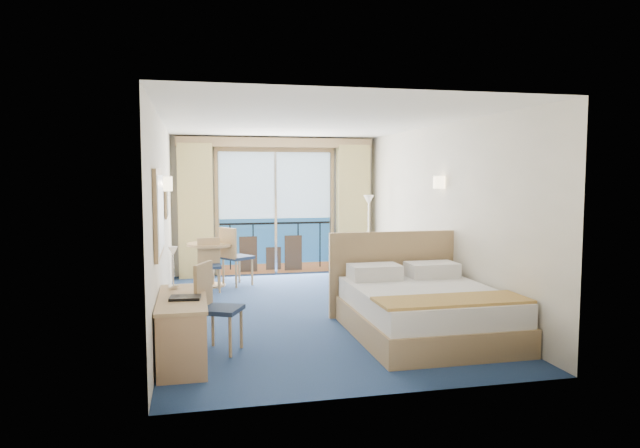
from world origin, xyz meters
The scene contains 22 objects.
floor centered at (0.00, 0.00, 0.00)m, with size 6.50×6.50×0.00m, color navy.
room_walls centered at (0.00, 0.00, 1.78)m, with size 4.04×6.54×2.72m.
balcony_door centered at (-0.01, 3.22, 1.14)m, with size 2.36×0.03×2.52m.
curtain_left centered at (-1.55, 3.07, 1.28)m, with size 0.65×0.22×2.55m, color #CFBE72.
curtain_right centered at (1.55, 3.07, 1.28)m, with size 0.65×0.22×2.55m, color #CFBE72.
pelmet centered at (0.00, 3.10, 2.58)m, with size 3.80×0.25×0.18m, color #A38158.
mirror centered at (-1.97, -1.50, 1.55)m, with size 0.05×1.25×0.95m.
wall_print centered at (-1.97, 0.45, 1.60)m, with size 0.04×0.42×0.52m.
sconce_left centered at (-1.94, -0.60, 1.85)m, with size 0.18×0.18×0.18m, color beige.
sconce_right centered at (1.94, -0.15, 1.85)m, with size 0.18×0.18×0.18m, color beige.
bed centered at (1.13, -1.53, 0.33)m, with size 1.87×2.22×1.18m.
nightstand centered at (1.78, -0.06, 0.26)m, with size 0.39×0.38×0.52m, color #A37C56.
phone centered at (1.76, -0.10, 0.55)m, with size 0.17×0.13×0.07m, color white.
armchair centered at (1.50, 1.48, 0.36)m, with size 0.77×0.79×0.72m, color #464955.
floor_lamp centered at (1.63, 2.27, 1.20)m, with size 0.22×0.22×1.58m.
desk centered at (-1.74, -2.25, 0.38)m, with size 0.50×1.46×0.68m.
desk_chair centered at (-1.41, -1.62, 0.56)m, with size 0.57×0.57×0.99m.
folder centered at (-1.71, -1.99, 0.70)m, with size 0.31×0.23×0.03m, color black.
desk_lamp centered at (-1.84, -1.41, 1.02)m, with size 0.12×0.12×0.46m.
round_table centered at (-1.30, 2.15, 0.58)m, with size 0.85×0.85×0.77m.
table_chair_a centered at (-0.92, 2.09, 0.59)m, with size 0.63×0.62×1.04m.
table_chair_b centered at (-1.35, 1.76, 0.50)m, with size 0.39×0.40×0.89m.
Camera 1 is at (-1.62, -7.95, 1.97)m, focal length 32.00 mm.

